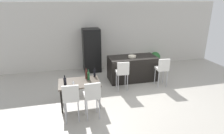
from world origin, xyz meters
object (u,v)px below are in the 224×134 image
Objects in this scene: bar_chair_left at (122,71)px; dining_chair_far at (92,94)px; bar_chair_middle at (162,68)px; dining_table at (79,85)px; refrigerator at (92,50)px; wine_bottle_end at (95,73)px; potted_plant at (155,57)px; wine_glass_left at (73,82)px; kitchen_island at (132,68)px; wine_bottle_far at (86,74)px; wine_bottle_near at (65,82)px; wine_bottle_inner at (89,76)px; dining_chair_near at (71,97)px; fruit_bowl at (132,56)px.

dining_chair_far is at bearing -131.28° from bar_chair_left.
bar_chair_left and bar_chair_middle have the same top height.
refrigerator is at bearing 74.69° from dining_table.
wine_bottle_end is 4.15m from potted_plant.
bar_chair_middle is 2.34m from potted_plant.
bar_chair_middle is 3.05m from dining_chair_far.
wine_bottle_end is (-0.99, -0.34, 0.16)m from bar_chair_left.
kitchen_island is at bearing 36.47° from wine_glass_left.
bar_chair_left is at bearing 18.48° from wine_bottle_far.
wine_bottle_near is 0.74m from wine_bottle_inner.
dining_chair_near is 3.57× the size of fruit_bowl.
wine_bottle_end is 0.45× the size of potted_plant.
bar_chair_left is 1.00× the size of bar_chair_middle.
refrigerator reaches higher than dining_chair_near.
wine_bottle_inner is (0.68, 0.30, -0.00)m from wine_bottle_near.
dining_chair_near is (-0.26, -0.76, 0.04)m from dining_table.
wine_bottle_end is at bearing 39.51° from wine_glass_left.
bar_chair_middle is 3.04m from dining_table.
bar_chair_middle is at bearing 7.73° from wine_bottle_end.
dining_chair_near is 0.53m from dining_chair_far.
bar_chair_left is 3.57× the size of fruit_bowl.
wine_bottle_near is at bearing -151.04° from wine_bottle_end.
wine_bottle_near reaches higher than wine_bottle_far.
wine_bottle_inner is (-1.20, -0.53, 0.16)m from bar_chair_left.
wine_bottle_end is 0.16× the size of refrigerator.
wine_glass_left is at bearing -142.20° from wine_bottle_inner.
wine_bottle_near is at bearing -144.15° from potted_plant.
bar_chair_middle is at bearing 27.34° from dining_chair_far.
bar_chair_left is 1.86m from dining_chair_far.
bar_chair_middle is 1.00× the size of dining_chair_far.
bar_chair_middle is 6.03× the size of wine_glass_left.
fruit_bowl is at bearing 138.12° from bar_chair_middle.
wine_bottle_end is at bearing -96.19° from refrigerator.
bar_chair_left is at bearing 23.73° from wine_bottle_near.
wine_bottle_end is at bearing -144.84° from kitchen_island.
wine_bottle_inner reaches higher than wine_bottle_end.
wine_bottle_end reaches higher than potted_plant.
fruit_bowl is (1.84, 2.18, 0.26)m from dining_chair_far.
kitchen_island is 2.12m from potted_plant.
wine_bottle_end is at bearing 17.80° from wine_bottle_far.
kitchen_island is 2.31m from wine_bottle_far.
wine_bottle_end is 1.00× the size of fruit_bowl.
fruit_bowl is at bearing 42.57° from dining_chair_near.
bar_chair_left reaches higher than wine_bottle_end.
dining_chair_far is 2.86m from fruit_bowl.
wine_glass_left is (-0.17, -0.25, 0.20)m from dining_table.
fruit_bowl is at bearing 36.20° from wine_glass_left.
dining_chair_far is 3.63m from refrigerator.
bar_chair_middle is 0.57× the size of refrigerator.
kitchen_island is 2.33m from wine_bottle_inner.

